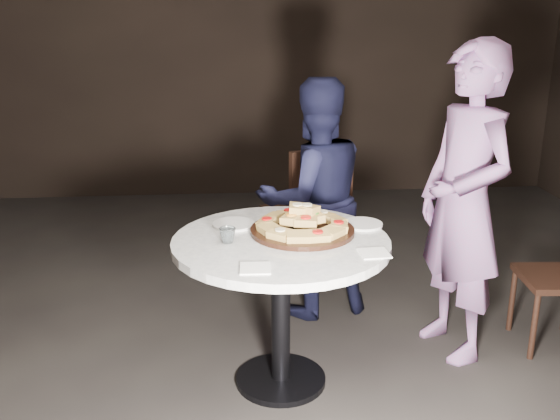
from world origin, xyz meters
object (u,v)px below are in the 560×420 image
Objects in this scene: water_glass at (227,235)px; chair_far at (311,206)px; diner_navy at (314,199)px; diner_teal at (464,204)px; table at (281,267)px; focaccia_pile at (302,221)px; serving_board at (302,231)px.

chair_far is (0.56, 1.24, -0.25)m from water_glass.
diner_teal is at bearing 128.57° from diner_navy.
diner_teal is at bearing 103.29° from chair_far.
water_glass is 0.05× the size of diner_navy.
chair_far is at bearing 75.70° from table.
diner_teal reaches higher than focaccia_pile.
diner_navy is 0.86× the size of diner_teal.
focaccia_pile is 0.47× the size of chair_far.
water_glass reaches higher than serving_board.
table is 0.21m from serving_board.
serving_board is 0.75m from diner_navy.
serving_board is 0.52× the size of chair_far.
table is 0.69× the size of diner_teal.
water_glass is at bearing -92.96° from diner_teal.
focaccia_pile is 0.90m from diner_teal.
diner_teal is at bearing 11.75° from focaccia_pile.
diner_teal is (0.88, 0.18, 0.01)m from focaccia_pile.
table is at bearing 57.27° from diner_navy.
water_glass is (-0.25, -0.03, 0.18)m from table.
table is 0.80× the size of diner_navy.
serving_board is 0.30× the size of diner_teal.
serving_board is 6.51× the size of water_glass.
focaccia_pile is 0.38m from water_glass.
serving_board is at bearing 16.23° from water_glass.
focaccia_pile is 0.76m from diner_navy.
water_glass is 0.05× the size of diner_teal.
water_glass reaches higher than table.
table is 0.31m from water_glass.
diner_teal is (1.00, 0.26, 0.21)m from table.
focaccia_pile is 0.27× the size of diner_teal.
chair_far is at bearing 80.20° from serving_board.
serving_board is at bearing -94.23° from diner_teal.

